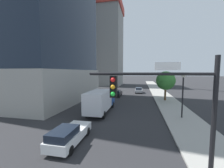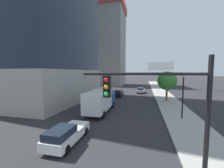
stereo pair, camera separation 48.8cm
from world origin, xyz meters
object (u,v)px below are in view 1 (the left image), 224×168
at_px(car_black, 117,93).
at_px(car_silver, 139,90).
at_px(construction_building, 105,42).
at_px(traffic_light_pole, 167,101).
at_px(car_white, 69,135).
at_px(street_lamp, 183,89).
at_px(box_truck, 101,100).
at_px(street_tree, 166,81).

bearing_deg(car_black, car_silver, 53.21).
height_order(construction_building, traffic_light_pole, construction_building).
relative_size(car_silver, car_white, 0.91).
bearing_deg(construction_building, traffic_light_pole, -72.25).
xyz_separation_m(street_lamp, car_white, (-10.14, -8.09, -2.84)).
xyz_separation_m(car_silver, car_white, (-4.82, -28.07, 0.03)).
bearing_deg(car_black, car_white, -90.00).
xyz_separation_m(street_lamp, box_truck, (-10.14, 0.53, -1.87)).
bearing_deg(car_silver, traffic_light_pole, -86.88).
relative_size(car_white, car_black, 0.98).
height_order(street_tree, car_white, street_tree).
relative_size(street_lamp, street_tree, 0.94).
xyz_separation_m(construction_building, traffic_light_pole, (16.28, -50.87, -13.87)).
distance_m(traffic_light_pole, box_truck, 13.32).
xyz_separation_m(construction_building, street_lamp, (19.92, -40.05, -14.51)).
bearing_deg(street_lamp, car_silver, 104.91).
bearing_deg(construction_building, car_black, -69.74).
relative_size(street_lamp, box_truck, 0.67).
xyz_separation_m(traffic_light_pole, street_lamp, (3.64, 10.83, -0.64)).
relative_size(street_tree, car_white, 1.22).
xyz_separation_m(construction_building, box_truck, (9.78, -39.52, -16.38)).
bearing_deg(street_tree, street_lamp, -88.70).
bearing_deg(car_black, street_lamp, -53.17).
xyz_separation_m(construction_building, car_black, (9.78, -26.51, -17.39)).
height_order(traffic_light_pole, street_tree, traffic_light_pole).
distance_m(car_silver, car_white, 28.48).
distance_m(car_white, box_truck, 8.68).
relative_size(construction_building, car_silver, 9.68).
xyz_separation_m(street_tree, car_silver, (-5.09, 9.62, -3.15)).
distance_m(street_lamp, car_white, 13.28).
bearing_deg(street_lamp, construction_building, 116.45).
bearing_deg(car_black, traffic_light_pole, -75.07).
relative_size(street_tree, car_silver, 1.34).
relative_size(street_lamp, car_black, 1.12).
bearing_deg(car_black, construction_building, 110.26).
distance_m(street_lamp, car_silver, 20.87).
distance_m(street_tree, car_silver, 11.33).
height_order(traffic_light_pole, car_silver, traffic_light_pole).
height_order(construction_building, street_lamp, construction_building).
bearing_deg(car_black, box_truck, -90.00).
bearing_deg(street_tree, car_silver, 117.87).
relative_size(car_silver, box_truck, 0.53).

